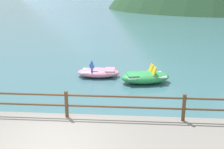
% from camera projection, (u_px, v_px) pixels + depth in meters
% --- Properties ---
extents(ground_plane, '(200.00, 200.00, 0.00)m').
position_uv_depth(ground_plane, '(120.00, 17.00, 46.45)').
color(ground_plane, '#3D6B75').
extents(dock_railing, '(23.92, 0.12, 0.95)m').
position_uv_depth(dock_railing, '(66.00, 101.00, 9.54)').
color(dock_railing, brown).
rests_on(dock_railing, promenade_dock).
extents(pedal_boat_2, '(2.74, 1.85, 0.90)m').
position_uv_depth(pedal_boat_2, '(145.00, 77.00, 14.34)').
color(pedal_boat_2, green).
rests_on(pedal_boat_2, ground).
extents(pedal_boat_3, '(2.35, 1.33, 0.82)m').
position_uv_depth(pedal_boat_3, '(99.00, 72.00, 15.36)').
color(pedal_boat_3, pink).
rests_on(pedal_boat_3, ground).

